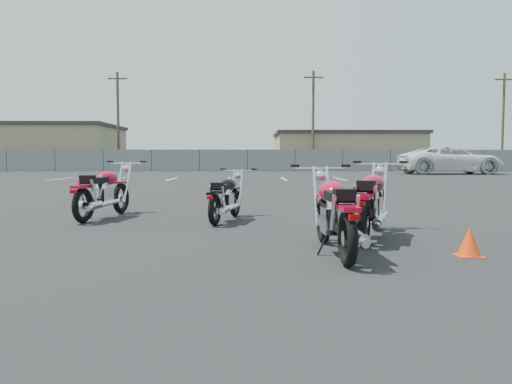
{
  "coord_description": "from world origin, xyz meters",
  "views": [
    {
      "loc": [
        0.09,
        -6.75,
        1.16
      ],
      "look_at": [
        0.2,
        0.6,
        0.65
      ],
      "focal_mm": 35.0,
      "sensor_mm": 36.0,
      "label": 1
    }
  ],
  "objects_px": {
    "motorcycle_rear_red": "(372,203)",
    "white_van": "(451,152)",
    "motorcycle_front_red": "(103,192)",
    "motorcycle_second_black": "(226,198)",
    "motorcycle_third_red": "(335,214)"
  },
  "relations": [
    {
      "from": "motorcycle_front_red",
      "to": "motorcycle_rear_red",
      "type": "relative_size",
      "value": 1.0
    },
    {
      "from": "motorcycle_front_red",
      "to": "motorcycle_third_red",
      "type": "height_order",
      "value": "motorcycle_front_red"
    },
    {
      "from": "white_van",
      "to": "motorcycle_rear_red",
      "type": "bearing_deg",
      "value": 154.44
    },
    {
      "from": "motorcycle_second_black",
      "to": "white_van",
      "type": "height_order",
      "value": "white_van"
    },
    {
      "from": "motorcycle_front_red",
      "to": "motorcycle_second_black",
      "type": "relative_size",
      "value": 1.16
    },
    {
      "from": "motorcycle_third_red",
      "to": "motorcycle_rear_red",
      "type": "distance_m",
      "value": 1.42
    },
    {
      "from": "motorcycle_second_black",
      "to": "white_van",
      "type": "bearing_deg",
      "value": 60.31
    },
    {
      "from": "motorcycle_second_black",
      "to": "white_van",
      "type": "relative_size",
      "value": 0.24
    },
    {
      "from": "motorcycle_second_black",
      "to": "white_van",
      "type": "distance_m",
      "value": 29.11
    },
    {
      "from": "motorcycle_third_red",
      "to": "motorcycle_second_black",
      "type": "bearing_deg",
      "value": 114.95
    },
    {
      "from": "motorcycle_front_red",
      "to": "white_van",
      "type": "bearing_deg",
      "value": 55.95
    },
    {
      "from": "motorcycle_front_red",
      "to": "motorcycle_third_red",
      "type": "bearing_deg",
      "value": -43.27
    },
    {
      "from": "motorcycle_third_red",
      "to": "white_van",
      "type": "height_order",
      "value": "white_van"
    },
    {
      "from": "motorcycle_front_red",
      "to": "motorcycle_rear_red",
      "type": "xyz_separation_m",
      "value": [
        4.55,
        -2.38,
        0.01
      ]
    },
    {
      "from": "motorcycle_rear_red",
      "to": "white_van",
      "type": "distance_m",
      "value": 29.82
    }
  ]
}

